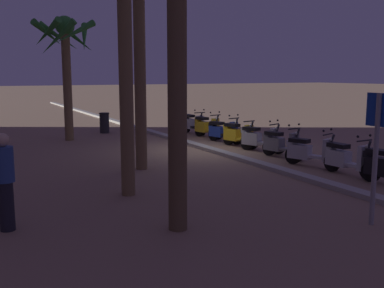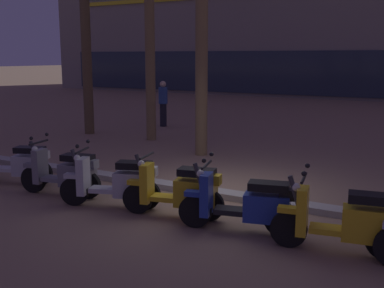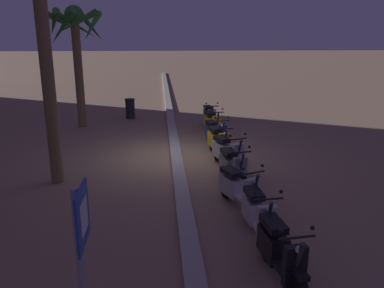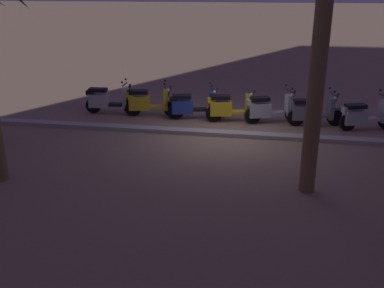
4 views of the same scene
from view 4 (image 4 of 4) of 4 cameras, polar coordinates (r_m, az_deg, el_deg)
The scene contains 9 objects.
ground_plane at distance 12.75m, azimuth 4.28°, elevation 1.04°, with size 200.00×200.00×0.00m, color #93755B.
curb_strip at distance 12.79m, azimuth 4.31°, elevation 1.37°, with size 60.00×0.36×0.12m, color #ADA89E.
scooter_silver_lead_nearest at distance 14.12m, azimuth 21.43°, elevation 3.45°, with size 1.73×0.84×1.17m.
scooter_grey_last_in_row at distance 14.02m, azimuth 15.31°, elevation 4.07°, with size 1.75×0.64×1.17m.
scooter_silver_mid_rear at distance 14.03m, azimuth 9.93°, elevation 4.52°, with size 1.78×0.85×1.17m.
scooter_yellow_mid_centre at distance 14.00m, azimuth 4.84°, elevation 4.73°, with size 1.76×0.68×1.04m.
scooter_blue_mid_front at distance 14.23m, azimuth -0.05°, elevation 5.00°, with size 1.83×0.73×1.17m.
scooter_yellow_far_back at distance 14.64m, azimuth -5.80°, elevation 5.41°, with size 1.78×0.65×1.17m.
scooter_silver_gap_after_mid at distance 15.14m, azimuth -10.95°, elevation 5.62°, with size 1.84×0.56×1.17m.
Camera 4 is at (-1.13, 12.01, 4.14)m, focal length 41.02 mm.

